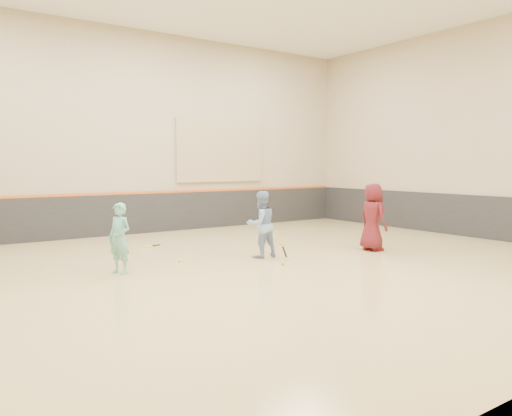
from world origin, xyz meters
TOP-DOWN VIEW (x-y plane):
  - room at (0.00, 0.00)m, footprint 15.04×12.04m
  - wainscot_back at (0.00, 5.97)m, footprint 14.90×0.04m
  - wainscot_right at (7.47, 0.00)m, footprint 0.04×11.90m
  - accent_stripe at (0.00, 5.96)m, footprint 14.90×0.03m
  - acoustic_panel at (2.80, 5.95)m, footprint 3.20×0.08m
  - girl at (-2.39, 0.94)m, footprint 0.51×0.58m
  - instructor at (0.76, 0.77)m, footprint 0.72×0.56m
  - young_man at (3.48, -0.02)m, footprint 0.59×0.84m
  - held_racket at (0.99, 0.40)m, footprint 0.40×0.40m
  - spare_racket at (-0.80, 3.56)m, footprint 0.68×0.68m
  - ball_under_racket at (0.62, -0.21)m, footprint 0.07×0.07m
  - ball_in_hand at (3.71, -0.10)m, footprint 0.07×0.07m
  - ball_beside_spare at (-0.98, 1.32)m, footprint 0.07×0.07m

SIDE VIEW (x-z plane):
  - ball_under_racket at x=0.62m, z-range 0.00..0.07m
  - ball_beside_spare at x=-0.98m, z-range 0.00..0.07m
  - spare_racket at x=-0.80m, z-range 0.00..0.13m
  - held_racket at x=0.99m, z-range 0.13..0.80m
  - wainscot_back at x=0.00m, z-range 0.00..1.20m
  - wainscot_right at x=7.47m, z-range 0.00..1.20m
  - girl at x=-2.39m, z-range 0.00..1.35m
  - instructor at x=0.76m, z-range 0.00..1.48m
  - young_man at x=3.48m, z-range 0.00..1.62m
  - room at x=0.00m, z-range -2.30..3.92m
  - ball_in_hand at x=3.71m, z-range 0.97..1.03m
  - accent_stripe at x=0.00m, z-range 1.19..1.25m
  - acoustic_panel at x=2.80m, z-range 1.50..3.50m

